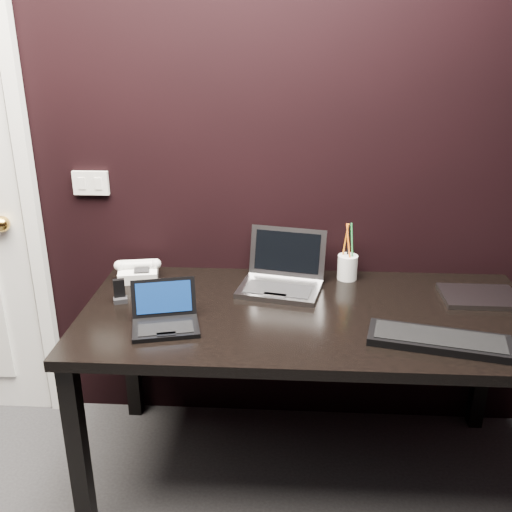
# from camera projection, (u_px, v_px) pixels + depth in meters

# --- Properties ---
(wall_back) EXTENTS (4.00, 0.00, 4.00)m
(wall_back) POSITION_uv_depth(u_px,v_px,m) (237.00, 141.00, 2.31)
(wall_back) COLOR black
(wall_back) RESTS_ON ground
(wall_switch) EXTENTS (0.15, 0.02, 0.10)m
(wall_switch) POSITION_uv_depth(u_px,v_px,m) (91.00, 183.00, 2.39)
(wall_switch) COLOR silver
(wall_switch) RESTS_ON wall_back
(desk) EXTENTS (1.70, 0.80, 0.74)m
(desk) POSITION_uv_depth(u_px,v_px,m) (309.00, 330.00, 2.15)
(desk) COLOR black
(desk) RESTS_ON ground
(netbook) EXTENTS (0.27, 0.25, 0.15)m
(netbook) POSITION_uv_depth(u_px,v_px,m) (165.00, 319.00, 2.00)
(netbook) COLOR black
(netbook) RESTS_ON desk
(silver_laptop) EXTENTS (0.37, 0.34, 0.22)m
(silver_laptop) POSITION_uv_depth(u_px,v_px,m) (282.00, 278.00, 2.30)
(silver_laptop) COLOR gray
(silver_laptop) RESTS_ON desk
(ext_keyboard) EXTENTS (0.48, 0.25, 0.03)m
(ext_keyboard) POSITION_uv_depth(u_px,v_px,m) (439.00, 340.00, 1.89)
(ext_keyboard) COLOR black
(ext_keyboard) RESTS_ON desk
(closed_laptop) EXTENTS (0.29, 0.21, 0.02)m
(closed_laptop) POSITION_uv_depth(u_px,v_px,m) (480.00, 297.00, 2.22)
(closed_laptop) COLOR #949499
(closed_laptop) RESTS_ON desk
(desk_phone) EXTENTS (0.20, 0.17, 0.10)m
(desk_phone) POSITION_uv_depth(u_px,v_px,m) (138.00, 271.00, 2.39)
(desk_phone) COLOR white
(desk_phone) RESTS_ON desk
(mobile_phone) EXTENTS (0.06, 0.06, 0.09)m
(mobile_phone) POSITION_uv_depth(u_px,v_px,m) (120.00, 293.00, 2.19)
(mobile_phone) COLOR black
(mobile_phone) RESTS_ON desk
(pen_cup) EXTENTS (0.10, 0.10, 0.25)m
(pen_cup) POSITION_uv_depth(u_px,v_px,m) (347.00, 266.00, 2.39)
(pen_cup) COLOR white
(pen_cup) RESTS_ON desk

